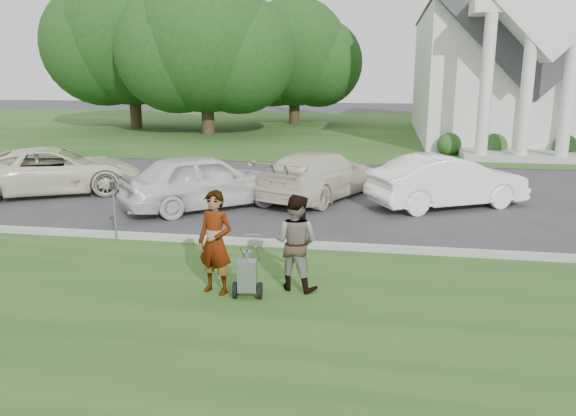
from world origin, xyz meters
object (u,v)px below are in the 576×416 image
(car_b, at_px, (204,181))
(parking_meter_near, at_px, (114,204))
(tree_far, at_px, (131,41))
(tree_back, at_px, (294,57))
(car_a, at_px, (55,170))
(car_d, at_px, (448,181))
(person_left, at_px, (215,243))
(church, at_px, (507,30))
(person_right, at_px, (296,243))
(car_c, at_px, (320,175))
(tree_left, at_px, (205,47))
(striping_cart, at_px, (247,277))

(car_b, bearing_deg, parking_meter_near, 125.13)
(tree_far, height_order, tree_back, tree_far)
(car_a, height_order, car_d, car_d)
(person_left, bearing_deg, tree_back, 113.13)
(church, bearing_deg, parking_meter_near, -118.08)
(parking_meter_near, relative_size, car_b, 0.31)
(person_right, bearing_deg, car_c, -71.08)
(car_a, bearing_deg, tree_left, -26.14)
(church, height_order, parking_meter_near, church)
(tree_back, distance_m, person_left, 32.63)
(person_left, height_order, car_b, person_left)
(person_left, xyz_separation_m, car_a, (-7.32, 7.02, -0.17))
(car_b, bearing_deg, person_left, 159.59)
(car_a, bearing_deg, person_right, -155.46)
(tree_left, bearing_deg, car_b, -72.60)
(tree_far, height_order, car_c, tree_far)
(church, distance_m, car_a, 25.16)
(car_c, bearing_deg, car_d, -165.55)
(tree_back, bearing_deg, person_right, -80.79)
(person_left, height_order, person_right, person_left)
(striping_cart, relative_size, person_right, 0.59)
(tree_far, bearing_deg, car_c, -52.82)
(tree_back, relative_size, car_d, 2.18)
(tree_back, xyz_separation_m, person_left, (3.85, -32.17, -3.84))
(church, relative_size, person_left, 13.63)
(tree_left, height_order, tree_back, tree_left)
(car_c, bearing_deg, car_a, 28.33)
(person_left, bearing_deg, tree_left, 124.30)
(church, height_order, striping_cart, church)
(car_b, bearing_deg, tree_far, -11.35)
(person_right, relative_size, car_b, 0.37)
(tree_far, distance_m, person_left, 30.88)
(striping_cart, xyz_separation_m, person_left, (-0.58, 0.14, 0.50))
(tree_left, relative_size, car_d, 2.41)
(car_c, bearing_deg, person_left, 106.79)
(car_b, bearing_deg, person_right, 171.68)
(car_c, bearing_deg, tree_far, -29.63)
(tree_back, distance_m, car_d, 26.63)
(tree_left, distance_m, car_a, 17.71)
(church, xyz_separation_m, car_a, (-16.48, -18.27, -5.22))
(person_right, xyz_separation_m, car_d, (3.21, 6.80, -0.11))
(tree_far, relative_size, person_left, 6.58)
(car_a, bearing_deg, tree_back, -35.77)
(tree_left, relative_size, striping_cart, 10.76)
(parking_meter_near, bearing_deg, car_d, 32.30)
(tree_back, distance_m, striping_cart, 32.90)
(tree_back, xyz_separation_m, striping_cart, (4.43, -32.31, -4.35))
(tree_back, xyz_separation_m, person_right, (5.15, -31.77, -3.89))
(striping_cart, distance_m, car_b, 6.64)
(person_left, distance_m, car_a, 10.15)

